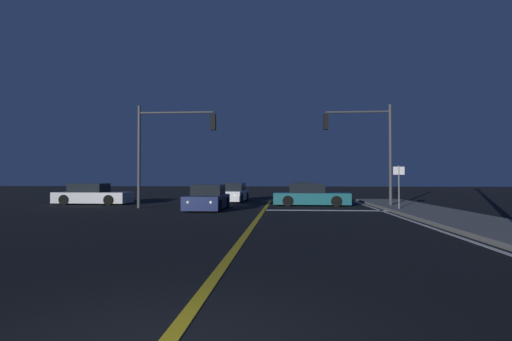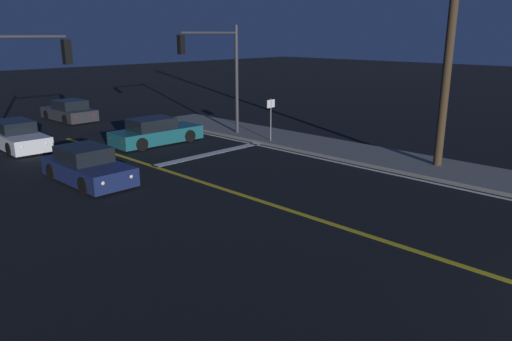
# 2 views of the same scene
# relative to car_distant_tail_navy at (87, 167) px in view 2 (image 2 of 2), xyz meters

# --- Properties ---
(sidewalk_right) EXTENTS (3.20, 33.96, 0.15)m
(sidewalk_right) POSITION_rel_car_distant_tail_navy_xyz_m (10.85, -7.88, -0.51)
(sidewalk_right) COLOR slate
(sidewalk_right) RESTS_ON ground
(lane_line_center) EXTENTS (0.20, 32.07, 0.01)m
(lane_line_center) POSITION_rel_car_distant_tail_navy_xyz_m (2.97, -7.88, -0.58)
(lane_line_center) COLOR gold
(lane_line_center) RESTS_ON ground
(lane_line_edge_right) EXTENTS (0.16, 32.07, 0.01)m
(lane_line_edge_right) POSITION_rel_car_distant_tail_navy_xyz_m (9.00, -7.88, -0.58)
(lane_line_edge_right) COLOR white
(lane_line_edge_right) RESTS_ON ground
(stop_bar) EXTENTS (6.28, 0.50, 0.01)m
(stop_bar) POSITION_rel_car_distant_tail_navy_xyz_m (6.11, 0.05, -0.58)
(stop_bar) COLOR white
(stop_bar) RESTS_ON ground
(car_distant_tail_navy) EXTENTS (1.91, 4.24, 1.34)m
(car_distant_tail_navy) POSITION_rel_car_distant_tail_navy_xyz_m (0.00, 0.00, 0.00)
(car_distant_tail_navy) COLOR navy
(car_distant_tail_navy) RESTS_ON ground
(car_lead_oncoming_charcoal) EXTENTS (2.05, 4.23, 1.34)m
(car_lead_oncoming_charcoal) POSITION_rel_car_distant_tail_navy_xyz_m (5.65, 13.45, 0.00)
(car_lead_oncoming_charcoal) COLOR #2D2D33
(car_lead_oncoming_charcoal) RESTS_ON ground
(car_far_approaching_teal) EXTENTS (4.66, 2.04, 1.34)m
(car_far_approaching_teal) POSITION_rel_car_distant_tail_navy_xyz_m (5.61, 3.72, 0.00)
(car_far_approaching_teal) COLOR #195960
(car_far_approaching_teal) RESTS_ON ground
(car_parked_curb_white) EXTENTS (1.97, 4.71, 1.34)m
(car_parked_curb_white) POSITION_rel_car_distant_tail_navy_xyz_m (0.28, 7.79, 0.00)
(car_parked_curb_white) COLOR silver
(car_parked_curb_white) RESTS_ON ground
(traffic_signal_near_right) EXTENTS (3.86, 0.28, 5.88)m
(traffic_signal_near_right) POSITION_rel_car_distant_tail_navy_xyz_m (8.70, 2.35, 3.33)
(traffic_signal_near_right) COLOR #38383D
(traffic_signal_near_right) RESTS_ON ground
(utility_pole_right) EXTENTS (1.60, 0.34, 11.09)m
(utility_pole_right) POSITION_rel_car_distant_tail_navy_xyz_m (11.15, -8.65, 5.10)
(utility_pole_right) COLOR #42301E
(utility_pole_right) RESTS_ON ground
(street_sign_corner) EXTENTS (0.56, 0.06, 2.30)m
(street_sign_corner) POSITION_rel_car_distant_tail_navy_xyz_m (9.75, -0.45, 0.97)
(street_sign_corner) COLOR slate
(street_sign_corner) RESTS_ON ground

